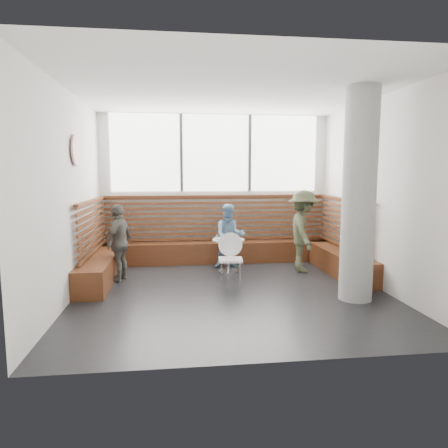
{
  "coord_description": "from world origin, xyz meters",
  "views": [
    {
      "loc": [
        -0.89,
        -6.3,
        1.93
      ],
      "look_at": [
        0.0,
        1.0,
        1.0
      ],
      "focal_mm": 32.0,
      "sensor_mm": 36.0,
      "label": 1
    }
  ],
  "objects": [
    {
      "name": "plate_near",
      "position": [
        -0.04,
        1.45,
        0.66
      ],
      "size": [
        0.21,
        0.21,
        0.02
      ],
      "primitive_type": "cylinder",
      "color": "white",
      "rests_on": "cafe_table"
    },
    {
      "name": "adult_man",
      "position": [
        1.6,
        1.22,
        0.81
      ],
      "size": [
        0.76,
        1.12,
        1.61
      ],
      "primitive_type": "imported",
      "rotation": [
        0.0,
        0.0,
        1.41
      ],
      "color": "#40452E",
      "rests_on": "ground"
    },
    {
      "name": "cafe_chair",
      "position": [
        0.05,
        0.53,
        0.52
      ],
      "size": [
        0.43,
        0.42,
        0.89
      ],
      "rotation": [
        0.0,
        0.0,
        -0.11
      ],
      "color": "white",
      "rests_on": "ground"
    },
    {
      "name": "glass_mid",
      "position": [
        0.23,
        1.29,
        0.71
      ],
      "size": [
        0.07,
        0.07,
        0.11
      ],
      "primitive_type": "cylinder",
      "color": "white",
      "rests_on": "cafe_table"
    },
    {
      "name": "menu_card",
      "position": [
        0.22,
        1.13,
        0.65
      ],
      "size": [
        0.2,
        0.14,
        0.0
      ],
      "primitive_type": "cube",
      "rotation": [
        0.0,
        0.0,
        0.02
      ],
      "color": "#A5C64C",
      "rests_on": "cafe_table"
    },
    {
      "name": "booth",
      "position": [
        0.0,
        1.77,
        0.41
      ],
      "size": [
        5.0,
        2.5,
        1.44
      ],
      "color": "#472311",
      "rests_on": "ground"
    },
    {
      "name": "glass_left",
      "position": [
        -0.08,
        1.3,
        0.71
      ],
      "size": [
        0.08,
        0.08,
        0.12
      ],
      "primitive_type": "cylinder",
      "color": "white",
      "rests_on": "cafe_table"
    },
    {
      "name": "concrete_column",
      "position": [
        1.85,
        -0.6,
        1.6
      ],
      "size": [
        0.5,
        0.5,
        3.2
      ],
      "primitive_type": "cylinder",
      "color": "gray",
      "rests_on": "ground"
    },
    {
      "name": "child_left",
      "position": [
        -1.91,
        0.98,
        0.7
      ],
      "size": [
        0.6,
        0.88,
        1.39
      ],
      "primitive_type": "imported",
      "rotation": [
        0.0,
        0.0,
        -1.92
      ],
      "color": "#5D5A54",
      "rests_on": "ground"
    },
    {
      "name": "room",
      "position": [
        0.0,
        0.0,
        1.6
      ],
      "size": [
        5.0,
        5.0,
        3.2
      ],
      "color": "silver",
      "rests_on": "ground"
    },
    {
      "name": "cafe_table",
      "position": [
        0.13,
        1.35,
        0.47
      ],
      "size": [
        0.63,
        0.63,
        0.65
      ],
      "color": "silver",
      "rests_on": "ground"
    },
    {
      "name": "glass_right",
      "position": [
        0.3,
        1.37,
        0.71
      ],
      "size": [
        0.07,
        0.07,
        0.11
      ],
      "primitive_type": "cylinder",
      "color": "white",
      "rests_on": "cafe_table"
    },
    {
      "name": "child_back",
      "position": [
        0.21,
        1.72,
        0.66
      ],
      "size": [
        0.65,
        0.51,
        1.31
      ],
      "primitive_type": "imported",
      "rotation": [
        0.0,
        0.0,
        -0.02
      ],
      "color": "#6489AD",
      "rests_on": "ground"
    },
    {
      "name": "wall_art",
      "position": [
        -2.46,
        0.4,
        2.3
      ],
      "size": [
        0.03,
        0.5,
        0.5
      ],
      "primitive_type": "cylinder",
      "rotation": [
        0.0,
        1.57,
        0.0
      ],
      "color": "white",
      "rests_on": "room"
    },
    {
      "name": "plate_far",
      "position": [
        0.24,
        1.48,
        0.66
      ],
      "size": [
        0.22,
        0.22,
        0.02
      ],
      "primitive_type": "cylinder",
      "color": "white",
      "rests_on": "cafe_table"
    }
  ]
}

